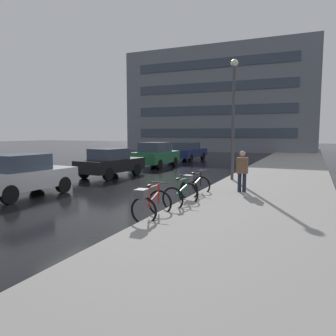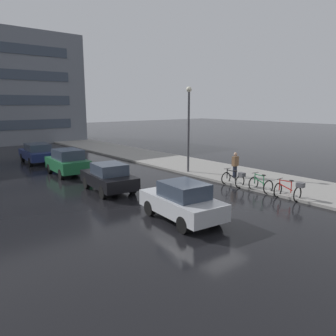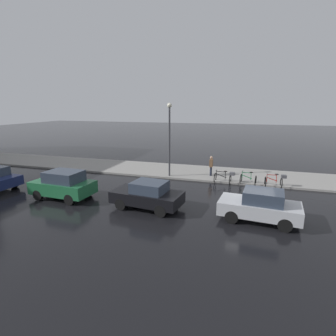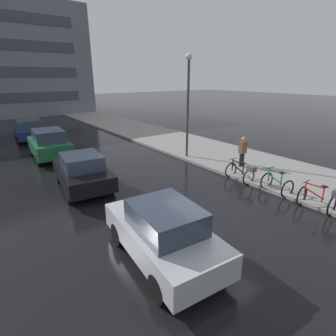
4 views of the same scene
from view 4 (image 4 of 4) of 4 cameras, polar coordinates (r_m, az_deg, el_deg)
ground_plane at (r=8.92m, az=10.23°, el=-11.83°), size 140.00×140.00×0.00m
sidewalk_kerb at (r=19.64m, az=1.14°, el=5.99°), size 4.80×60.00×0.14m
bicycle_nearest at (r=10.75m, az=30.35°, el=-5.71°), size 0.78×1.37×1.01m
bicycle_second at (r=11.64m, az=22.58°, el=-3.21°), size 0.87×1.16×0.99m
bicycle_third at (r=12.32m, az=15.85°, el=-0.81°), size 0.83×1.47×0.96m
car_silver at (r=6.91m, az=-1.00°, el=-13.84°), size 2.11×3.97×1.58m
car_black at (r=11.71m, az=-18.17°, el=-0.67°), size 2.21×4.02×1.53m
car_green at (r=16.85m, az=-24.39°, el=4.81°), size 2.07×3.81×1.71m
car_navy at (r=22.77m, az=-27.90°, el=7.45°), size 2.23×4.48×1.53m
pedestrian at (r=14.03m, az=15.90°, el=3.59°), size 0.40×0.25×1.70m
streetlamp at (r=14.93m, az=4.40°, el=15.34°), size 0.36×0.36×5.75m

